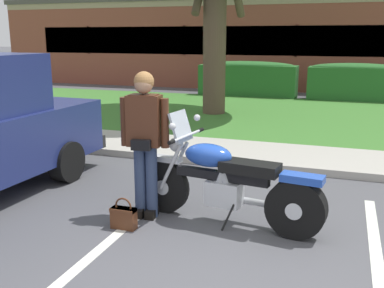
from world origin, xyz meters
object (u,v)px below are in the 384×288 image
Objects in this scene: rider_person at (145,134)px; hedge_left at (248,78)px; brick_building at (308,41)px; handbag at (124,216)px; motorcycle at (232,183)px; hedge_center_left at (355,82)px.

hedge_left is at bearing 96.43° from rider_person.
brick_building is at bearing 89.57° from rider_person.
hedge_left is (-1.24, 11.00, -0.34)m from rider_person.
rider_person is 0.51× the size of hedge_left.
handbag is (-0.08, -0.42, -0.85)m from rider_person.
motorcycle is 17.29m from brick_building.
rider_person is at bearing -83.57° from hedge_left.
hedge_left is (-2.26, 10.92, 0.16)m from motorcycle.
motorcycle is 1.14m from rider_person.
rider_person is 0.95m from handbag.
rider_person reaches higher than motorcycle.
motorcycle is 1.31× the size of rider_person.
handbag is at bearing -101.30° from rider_person.
handbag is 0.01× the size of brick_building.
handbag is 11.49m from hedge_left.
rider_person is 11.08m from hedge_left.
hedge_center_left is at bearing 83.41° from motorcycle.
motorcycle is 10.99m from hedge_center_left.
motorcycle is at bearing -96.59° from hedge_center_left.
motorcycle reaches higher than hedge_center_left.
hedge_left is at bearing -180.00° from hedge_center_left.
hedge_left and hedge_center_left have the same top height.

